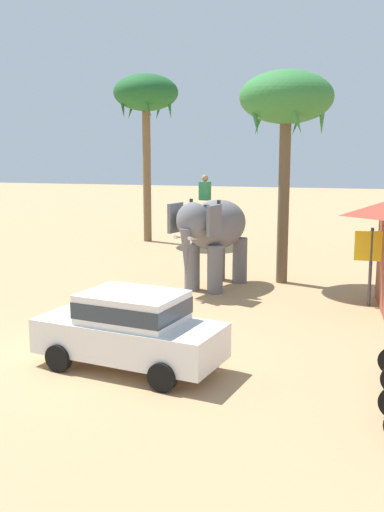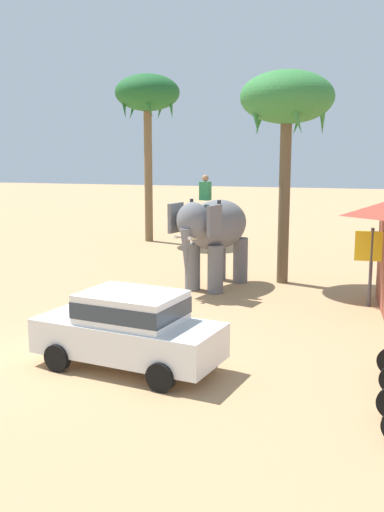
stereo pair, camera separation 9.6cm
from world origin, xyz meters
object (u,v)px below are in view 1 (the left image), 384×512
(elephant_with_mahout, at_px, (213,230))
(palm_tree_behind_elephant, at_px, (146,98))
(car_sedan_foreground, at_px, (131,327))
(signboard_yellow, at_px, (371,251))
(palm_tree_near_hut, at_px, (286,103))

(elephant_with_mahout, relative_size, palm_tree_behind_elephant, 0.48)
(car_sedan_foreground, relative_size, palm_tree_behind_elephant, 0.52)
(car_sedan_foreground, xyz_separation_m, palm_tree_behind_elephant, (-5.55, 17.26, 6.23))
(elephant_with_mahout, xyz_separation_m, signboard_yellow, (5.14, -1.21, -0.30))
(palm_tree_near_hut, bearing_deg, elephant_with_mahout, -147.63)
(signboard_yellow, bearing_deg, car_sedan_foreground, -127.20)
(car_sedan_foreground, xyz_separation_m, elephant_with_mahout, (0.01, 8.00, 1.06))
(palm_tree_behind_elephant, relative_size, signboard_yellow, 3.46)
(elephant_with_mahout, distance_m, palm_tree_near_hut, 4.99)
(elephant_with_mahout, bearing_deg, palm_tree_behind_elephant, 120.98)
(signboard_yellow, bearing_deg, palm_tree_behind_elephant, 135.60)
(palm_tree_near_hut, bearing_deg, palm_tree_behind_elephant, 134.57)
(elephant_with_mahout, distance_m, palm_tree_behind_elephant, 11.98)
(car_sedan_foreground, relative_size, signboard_yellow, 1.81)
(car_sedan_foreground, distance_m, elephant_with_mahout, 8.07)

